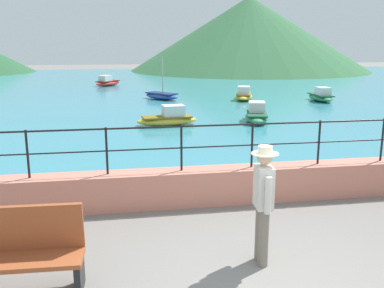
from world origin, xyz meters
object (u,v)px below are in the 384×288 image
(bench_main, at_px, (15,251))
(boat_0, at_px, (168,118))
(boat_1, at_px, (107,82))
(person_walking, at_px, (263,199))
(boat_3, at_px, (257,115))
(boat_5, at_px, (244,95))
(boat_4, at_px, (321,96))
(boat_7, at_px, (162,96))

(bench_main, height_order, boat_0, bench_main)
(boat_1, bearing_deg, person_walking, -84.43)
(boat_1, bearing_deg, boat_0, -81.10)
(boat_1, distance_m, boat_3, 16.97)
(boat_1, bearing_deg, bench_main, -91.54)
(person_walking, bearing_deg, boat_5, 74.32)
(person_walking, distance_m, boat_4, 18.44)
(bench_main, relative_size, boat_0, 0.72)
(boat_3, xyz_separation_m, boat_7, (-3.01, 7.54, -0.06))
(boat_5, bearing_deg, boat_7, 167.02)
(person_walking, height_order, boat_3, person_walking)
(boat_3, bearing_deg, bench_main, -121.67)
(bench_main, bearing_deg, boat_3, 58.33)
(boat_3, relative_size, boat_7, 1.05)
(boat_5, bearing_deg, boat_0, -126.34)
(boat_7, bearing_deg, bench_main, -101.56)
(boat_4, xyz_separation_m, boat_5, (-3.93, 1.20, 0.00))
(boat_4, bearing_deg, boat_5, 162.99)
(boat_7, bearing_deg, boat_1, 110.33)
(boat_5, distance_m, boat_7, 4.52)
(boat_4, bearing_deg, boat_1, 137.33)
(bench_main, relative_size, person_walking, 0.98)
(boat_0, xyz_separation_m, boat_1, (-2.52, 16.07, 0.00))
(boat_3, bearing_deg, boat_1, 111.00)
(boat_5, relative_size, boat_7, 1.05)
(boat_0, height_order, boat_4, same)
(boat_5, bearing_deg, boat_4, -17.01)
(boat_3, bearing_deg, boat_7, 111.73)
(bench_main, relative_size, boat_7, 0.73)
(person_walking, xyz_separation_m, boat_1, (-2.60, 26.71, -0.65))
(boat_0, relative_size, boat_4, 1.02)
(boat_1, bearing_deg, boat_3, -69.00)
(person_walking, bearing_deg, boat_4, 61.45)
(person_walking, bearing_deg, bench_main, -177.11)
(person_walking, height_order, boat_1, person_walking)
(person_walking, relative_size, boat_7, 0.74)
(bench_main, bearing_deg, person_walking, 2.89)
(boat_1, xyz_separation_m, boat_3, (6.08, -15.84, 0.00))
(boat_1, xyz_separation_m, boat_7, (3.08, -8.30, -0.06))
(boat_1, height_order, boat_7, boat_7)
(person_walking, bearing_deg, boat_0, 90.47)
(boat_0, height_order, boat_5, same)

